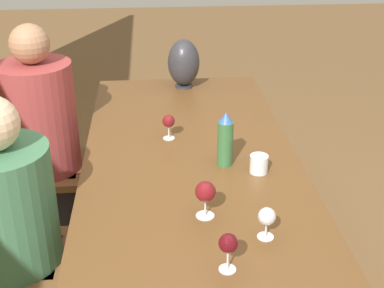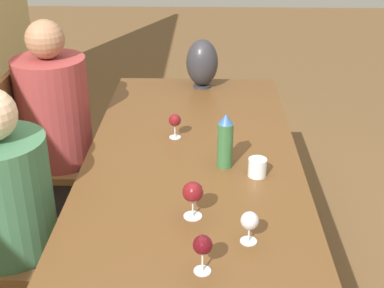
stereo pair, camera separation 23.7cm
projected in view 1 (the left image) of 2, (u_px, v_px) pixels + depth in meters
dining_table at (194, 189)px, 2.34m from camera, size 2.58×0.99×0.72m
water_bottle at (225, 140)px, 2.37m from camera, size 0.07×0.07×0.25m
water_tumbler at (259, 164)px, 2.34m from camera, size 0.08×0.08×0.08m
vase at (184, 63)px, 3.26m from camera, size 0.19×0.19×0.30m
wine_glass_0 at (169, 122)px, 2.62m from camera, size 0.06×0.06×0.12m
wine_glass_1 at (205, 192)px, 2.00m from camera, size 0.08×0.08×0.15m
wine_glass_2 at (267, 217)px, 1.88m from camera, size 0.07×0.07×0.12m
wine_glass_3 at (228, 244)px, 1.72m from camera, size 0.07×0.07×0.14m
chair_far at (31, 158)px, 2.91m from camera, size 0.44×0.44×0.99m
person_near at (14, 226)px, 2.16m from camera, size 0.39×0.39×1.18m
person_far at (45, 134)px, 2.85m from camera, size 0.39×0.39×1.26m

